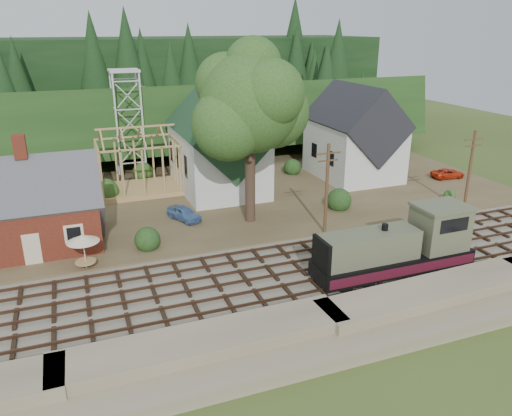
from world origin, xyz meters
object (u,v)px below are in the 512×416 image
object	(u,v)px
locomotive	(400,248)
patio_set	(83,240)
car_red	(448,173)
car_blue	(184,213)

from	to	relation	value
locomotive	patio_set	xyz separation A→B (m)	(-20.98, 8.50, 0.40)
car_red	patio_set	bearing A→B (deg)	107.31
car_blue	patio_set	size ratio (longest dim) A/B	1.45
car_blue	car_red	size ratio (longest dim) A/B	0.96
patio_set	car_red	bearing A→B (deg)	12.45
car_blue	car_red	world-z (taller)	car_blue
locomotive	car_blue	world-z (taller)	locomotive
locomotive	car_red	distance (m)	26.15
car_red	locomotive	bearing A→B (deg)	136.72
car_red	patio_set	size ratio (longest dim) A/B	1.50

